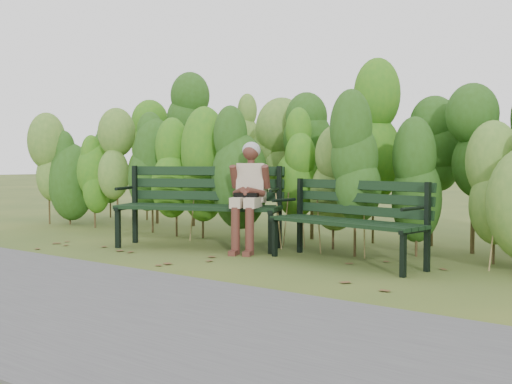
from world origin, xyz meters
The scene contains 7 objects.
ground centered at (0.00, 0.00, 0.00)m, with size 80.00×80.00×0.00m, color #364E20.
footpath centered at (0.00, -2.20, 0.01)m, with size 60.00×2.50×0.01m, color #474749.
hedge_band centered at (0.00, 1.86, 1.26)m, with size 11.04×1.67×2.42m.
leaf_litter centered at (-0.49, -0.19, 0.00)m, with size 5.73×1.82×0.01m.
bench_left centered at (-1.11, 0.68, 0.61)m, with size 2.17×1.40×1.03m.
bench_right centered at (0.98, 0.74, 0.52)m, with size 1.86×0.89×0.89m.
seated_woman centered at (-0.40, 0.75, 0.77)m, with size 0.58×0.77×1.33m.
Camera 1 is at (3.95, -5.05, 1.10)m, focal length 42.00 mm.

